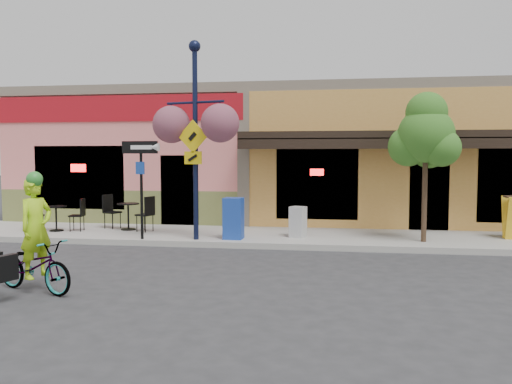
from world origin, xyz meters
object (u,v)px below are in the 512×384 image
at_px(one_way_sign, 142,190).
at_px(building, 288,157).
at_px(lamp_post, 195,141).
at_px(newspaper_box_blue, 233,218).
at_px(newspaper_box_grey, 298,222).
at_px(street_tree, 425,167).
at_px(bicycle, 34,266).
at_px(cyclist_rider, 37,243).

bearing_deg(one_way_sign, building, 67.98).
distance_m(building, lamp_post, 6.92).
height_order(building, lamp_post, lamp_post).
distance_m(one_way_sign, newspaper_box_blue, 2.45).
relative_size(building, newspaper_box_grey, 22.62).
height_order(one_way_sign, street_tree, street_tree).
relative_size(bicycle, lamp_post, 0.34).
distance_m(bicycle, street_tree, 8.98).
distance_m(cyclist_rider, one_way_sign, 4.58).
relative_size(cyclist_rider, lamp_post, 0.33).
bearing_deg(building, one_way_sign, -114.87).
bearing_deg(cyclist_rider, newspaper_box_blue, -6.79).
relative_size(lamp_post, one_way_sign, 2.00).
bearing_deg(bicycle, lamp_post, 1.39).
height_order(one_way_sign, newspaper_box_blue, one_way_sign).
distance_m(bicycle, cyclist_rider, 0.39).
relative_size(bicycle, street_tree, 0.45).
bearing_deg(newspaper_box_grey, bicycle, -105.91).
distance_m(building, cyclist_rider, 11.89).
relative_size(cyclist_rider, street_tree, 0.44).
xyz_separation_m(bicycle, newspaper_box_grey, (4.03, 5.41, 0.11)).
height_order(bicycle, newspaper_box_blue, newspaper_box_blue).
bearing_deg(newspaper_box_blue, lamp_post, -164.10).
relative_size(building, one_way_sign, 7.29).
relative_size(lamp_post, newspaper_box_grey, 6.22).
bearing_deg(newspaper_box_blue, cyclist_rider, -112.62).
distance_m(one_way_sign, street_tree, 7.11).
distance_m(bicycle, newspaper_box_grey, 6.75).
distance_m(building, one_way_sign, 7.57).
bearing_deg(street_tree, lamp_post, -175.06).
bearing_deg(street_tree, building, 122.21).
bearing_deg(newspaper_box_blue, newspaper_box_grey, 20.69).
bearing_deg(lamp_post, street_tree, 18.05).
xyz_separation_m(cyclist_rider, newspaper_box_blue, (2.37, 4.90, -0.15)).
bearing_deg(lamp_post, newspaper_box_grey, 28.94).
height_order(newspaper_box_grey, street_tree, street_tree).
height_order(lamp_post, newspaper_box_blue, lamp_post).
xyz_separation_m(building, cyclist_rider, (-3.22, -11.36, -1.42)).
height_order(bicycle, street_tree, street_tree).
distance_m(one_way_sign, newspaper_box_grey, 4.11).
distance_m(bicycle, one_way_sign, 4.64).
xyz_separation_m(building, one_way_sign, (-3.16, -6.82, -0.85)).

